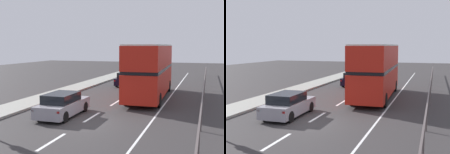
# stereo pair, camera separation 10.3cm
# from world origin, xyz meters

# --- Properties ---
(ground_plane) EXTENTS (73.54, 120.00, 0.10)m
(ground_plane) POSITION_xyz_m (0.00, 0.00, -0.05)
(ground_plane) COLOR #322F2F
(lane_paint_markings) EXTENTS (3.67, 46.00, 0.01)m
(lane_paint_markings) POSITION_xyz_m (2.06, 8.68, 0.00)
(lane_paint_markings) COLOR silver
(lane_paint_markings) RESTS_ON ground
(bridge_side_railing) EXTENTS (0.10, 42.00, 1.16)m
(bridge_side_railing) POSITION_xyz_m (6.17, 9.00, 0.93)
(bridge_side_railing) COLOR #534947
(bridge_side_railing) RESTS_ON ground
(double_decker_bus_red) EXTENTS (2.88, 10.50, 4.30)m
(double_decker_bus_red) POSITION_xyz_m (2.02, 8.80, 2.30)
(double_decker_bus_red) COLOR red
(double_decker_bus_red) RESTS_ON ground
(hatchback_car_near) EXTENTS (1.83, 4.24, 1.41)m
(hatchback_car_near) POSITION_xyz_m (-1.77, 0.96, 0.68)
(hatchback_car_near) COLOR gray
(hatchback_car_near) RESTS_ON ground
(sedan_car_ahead) EXTENTS (1.79, 4.18, 1.42)m
(sedan_car_ahead) POSITION_xyz_m (-1.71, 15.30, 0.68)
(sedan_car_ahead) COLOR black
(sedan_car_ahead) RESTS_ON ground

